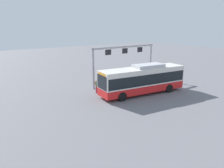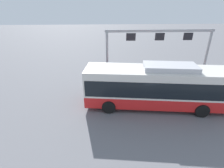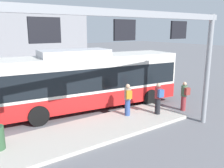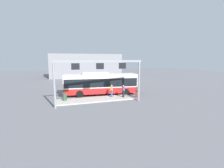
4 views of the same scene
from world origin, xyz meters
name	(u,v)px [view 1 (image 1 of 4)]	position (x,y,z in m)	size (l,w,h in m)	color
ground_plane	(142,93)	(0.00, 0.00, 0.00)	(120.00, 120.00, 0.00)	slate
platform_curb	(136,85)	(-1.64, -2.96, 0.08)	(10.00, 2.80, 0.16)	#B2ADA3
bus_main	(143,79)	(-0.01, 0.00, 1.81)	(10.87, 3.85, 3.46)	red
person_boarding	(111,82)	(2.26, -3.29, 1.05)	(0.43, 0.58, 1.67)	black
person_waiting_near	(97,86)	(4.21, -3.43, 0.89)	(0.41, 0.57, 1.67)	maroon
person_waiting_mid	(123,82)	(0.82, -2.54, 1.05)	(0.50, 0.60, 1.67)	#334C8C
platform_sign_gantry	(125,56)	(-1.51, -5.14, 3.82)	(10.53, 0.24, 5.20)	gray
trash_bin	(157,78)	(-5.38, -2.50, 0.61)	(0.52, 0.52, 0.90)	#2D5133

